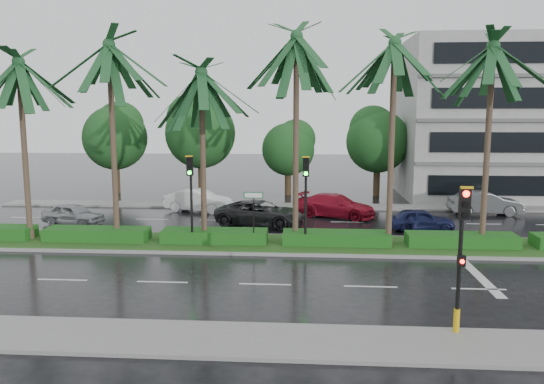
# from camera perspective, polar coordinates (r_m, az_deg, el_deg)

# --- Properties ---
(ground) EXTENTS (120.00, 120.00, 0.00)m
(ground) POSITION_cam_1_polar(r_m,az_deg,el_deg) (25.35, 0.17, -6.34)
(ground) COLOR black
(ground) RESTS_ON ground
(near_sidewalk) EXTENTS (40.00, 2.40, 0.12)m
(near_sidewalk) POSITION_cam_1_polar(r_m,az_deg,el_deg) (15.72, -2.37, -15.67)
(near_sidewalk) COLOR gray
(near_sidewalk) RESTS_ON ground
(far_sidewalk) EXTENTS (40.00, 2.00, 0.12)m
(far_sidewalk) POSITION_cam_1_polar(r_m,az_deg,el_deg) (37.05, 1.39, -1.51)
(far_sidewalk) COLOR gray
(far_sidewalk) RESTS_ON ground
(median) EXTENTS (36.00, 4.00, 0.15)m
(median) POSITION_cam_1_polar(r_m,az_deg,el_deg) (26.30, 0.31, -5.62)
(median) COLOR gray
(median) RESTS_ON ground
(hedge) EXTENTS (35.20, 1.40, 0.60)m
(hedge) POSITION_cam_1_polar(r_m,az_deg,el_deg) (26.21, 0.32, -4.84)
(hedge) COLOR #194614
(hedge) RESTS_ON median
(lane_markings) EXTENTS (34.00, 13.06, 0.01)m
(lane_markings) POSITION_cam_1_polar(r_m,az_deg,el_deg) (24.92, 7.13, -6.66)
(lane_markings) COLOR silver
(lane_markings) RESTS_ON ground
(palm_row) EXTENTS (26.30, 4.20, 10.73)m
(palm_row) POSITION_cam_1_polar(r_m,az_deg,el_deg) (25.73, -2.52, 13.47)
(palm_row) COLOR #423326
(palm_row) RESTS_ON median
(signal_near) EXTENTS (0.34, 0.45, 4.36)m
(signal_near) POSITION_cam_1_polar(r_m,az_deg,el_deg) (16.19, 19.67, -6.28)
(signal_near) COLOR black
(signal_near) RESTS_ON near_sidewalk
(signal_median_left) EXTENTS (0.34, 0.42, 4.36)m
(signal_median_left) POSITION_cam_1_polar(r_m,az_deg,el_deg) (25.62, -8.75, 0.56)
(signal_median_left) COLOR black
(signal_median_left) RESTS_ON median
(signal_median_right) EXTENTS (0.34, 0.42, 4.36)m
(signal_median_right) POSITION_cam_1_polar(r_m,az_deg,el_deg) (25.00, 3.65, 0.44)
(signal_median_right) COLOR black
(signal_median_right) RESTS_ON median
(street_sign) EXTENTS (0.95, 0.09, 2.60)m
(street_sign) POSITION_cam_1_polar(r_m,az_deg,el_deg) (25.45, -2.00, -1.40)
(street_sign) COLOR black
(street_sign) RESTS_ON median
(bg_trees) EXTENTS (32.83, 5.59, 8.07)m
(bg_trees) POSITION_cam_1_polar(r_m,az_deg,el_deg) (42.21, -0.61, 6.01)
(bg_trees) COLOR #352718
(bg_trees) RESTS_ON ground
(building) EXTENTS (16.00, 10.00, 12.00)m
(building) POSITION_cam_1_polar(r_m,az_deg,el_deg) (45.16, 24.07, 7.14)
(building) COLOR gray
(building) RESTS_ON ground
(car_silver) EXTENTS (2.40, 4.00, 1.27)m
(car_silver) POSITION_cam_1_polar(r_m,az_deg,el_deg) (33.09, -20.59, -2.25)
(car_silver) COLOR #96979C
(car_silver) RESTS_ON ground
(car_white) EXTENTS (2.62, 4.75, 1.48)m
(car_white) POSITION_cam_1_polar(r_m,az_deg,el_deg) (35.47, -7.88, -0.92)
(car_white) COLOR silver
(car_white) RESTS_ON ground
(car_darkgrey) EXTENTS (3.49, 5.61, 1.45)m
(car_darkgrey) POSITION_cam_1_polar(r_m,az_deg,el_deg) (30.81, -1.22, -2.30)
(car_darkgrey) COLOR black
(car_darkgrey) RESTS_ON ground
(car_red) EXTENTS (3.81, 5.39, 1.45)m
(car_red) POSITION_cam_1_polar(r_m,az_deg,el_deg) (33.57, 6.90, -1.46)
(car_red) COLOR maroon
(car_red) RESTS_ON ground
(car_blue) EXTENTS (1.63, 3.73, 1.25)m
(car_blue) POSITION_cam_1_polar(r_m,az_deg,el_deg) (30.60, 15.70, -2.88)
(car_blue) COLOR #171C46
(car_blue) RESTS_ON ground
(car_grey) EXTENTS (1.64, 4.58, 1.50)m
(car_grey) POSITION_cam_1_polar(r_m,az_deg,el_deg) (36.80, 21.94, -1.10)
(car_grey) COLOR #505155
(car_grey) RESTS_ON ground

